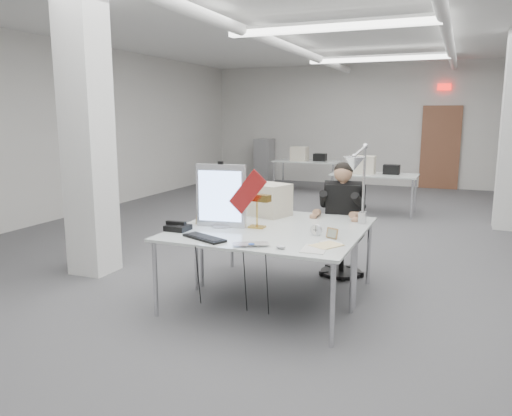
{
  "coord_description": "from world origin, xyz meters",
  "views": [
    {
      "loc": [
        1.72,
        -6.63,
        1.87
      ],
      "look_at": [
        -0.19,
        -2.0,
        0.93
      ],
      "focal_mm": 35.0,
      "sensor_mm": 36.0,
      "label": 1
    }
  ],
  "objects_px": {
    "laptop": "(251,246)",
    "architect_lamp": "(359,179)",
    "office_chair": "(342,229)",
    "beige_monitor": "(270,200)",
    "desk_phone": "(178,228)",
    "desk_main": "(255,239)",
    "monitor": "(221,196)",
    "bankers_lamp": "(257,209)",
    "seated_person": "(342,201)"
  },
  "relations": [
    {
      "from": "laptop",
      "to": "architect_lamp",
      "type": "relative_size",
      "value": 0.31
    },
    {
      "from": "office_chair",
      "to": "beige_monitor",
      "type": "height_order",
      "value": "office_chair"
    },
    {
      "from": "office_chair",
      "to": "desk_phone",
      "type": "bearing_deg",
      "value": -140.56
    },
    {
      "from": "desk_main",
      "to": "monitor",
      "type": "relative_size",
      "value": 2.85
    },
    {
      "from": "desk_main",
      "to": "bankers_lamp",
      "type": "bearing_deg",
      "value": 109.1
    },
    {
      "from": "office_chair",
      "to": "beige_monitor",
      "type": "xyz_separation_m",
      "value": [
        -0.72,
        -0.5,
        0.37
      ]
    },
    {
      "from": "desk_main",
      "to": "monitor",
      "type": "bearing_deg",
      "value": 149.32
    },
    {
      "from": "laptop",
      "to": "beige_monitor",
      "type": "relative_size",
      "value": 0.82
    },
    {
      "from": "monitor",
      "to": "architect_lamp",
      "type": "distance_m",
      "value": 1.38
    },
    {
      "from": "bankers_lamp",
      "to": "desk_phone",
      "type": "distance_m",
      "value": 0.8
    },
    {
      "from": "bankers_lamp",
      "to": "architect_lamp",
      "type": "bearing_deg",
      "value": 31.67
    },
    {
      "from": "seated_person",
      "to": "beige_monitor",
      "type": "bearing_deg",
      "value": -158.09
    },
    {
      "from": "office_chair",
      "to": "desk_phone",
      "type": "height_order",
      "value": "office_chair"
    },
    {
      "from": "monitor",
      "to": "beige_monitor",
      "type": "distance_m",
      "value": 0.77
    },
    {
      "from": "desk_phone",
      "to": "architect_lamp",
      "type": "bearing_deg",
      "value": 26.8
    },
    {
      "from": "desk_phone",
      "to": "laptop",
      "type": "bearing_deg",
      "value": -17.56
    },
    {
      "from": "seated_person",
      "to": "office_chair",
      "type": "bearing_deg",
      "value": 79.85
    },
    {
      "from": "desk_phone",
      "to": "bankers_lamp",
      "type": "bearing_deg",
      "value": 32.14
    },
    {
      "from": "seated_person",
      "to": "desk_phone",
      "type": "distance_m",
      "value": 1.96
    },
    {
      "from": "desk_main",
      "to": "architect_lamp",
      "type": "xyz_separation_m",
      "value": [
        0.81,
        0.74,
        0.51
      ]
    },
    {
      "from": "seated_person",
      "to": "architect_lamp",
      "type": "height_order",
      "value": "architect_lamp"
    },
    {
      "from": "office_chair",
      "to": "laptop",
      "type": "distance_m",
      "value": 1.88
    },
    {
      "from": "bankers_lamp",
      "to": "beige_monitor",
      "type": "distance_m",
      "value": 0.63
    },
    {
      "from": "monitor",
      "to": "bankers_lamp",
      "type": "xyz_separation_m",
      "value": [
        0.35,
        0.09,
        -0.13
      ]
    },
    {
      "from": "bankers_lamp",
      "to": "monitor",
      "type": "bearing_deg",
      "value": -155.23
    },
    {
      "from": "seated_person",
      "to": "architect_lamp",
      "type": "xyz_separation_m",
      "value": [
        0.32,
        -0.7,
        0.35
      ]
    },
    {
      "from": "desk_phone",
      "to": "beige_monitor",
      "type": "relative_size",
      "value": 0.57
    },
    {
      "from": "bankers_lamp",
      "to": "architect_lamp",
      "type": "relative_size",
      "value": 0.38
    },
    {
      "from": "monitor",
      "to": "desk_phone",
      "type": "distance_m",
      "value": 0.53
    },
    {
      "from": "laptop",
      "to": "seated_person",
      "type": "bearing_deg",
      "value": 50.64
    },
    {
      "from": "laptop",
      "to": "desk_main",
      "type": "bearing_deg",
      "value": 80.85
    },
    {
      "from": "architect_lamp",
      "to": "desk_phone",
      "type": "bearing_deg",
      "value": -170.42
    },
    {
      "from": "desk_main",
      "to": "laptop",
      "type": "xyz_separation_m",
      "value": [
        0.11,
        -0.34,
        0.02
      ]
    },
    {
      "from": "monitor",
      "to": "beige_monitor",
      "type": "relative_size",
      "value": 1.67
    },
    {
      "from": "desk_main",
      "to": "seated_person",
      "type": "bearing_deg",
      "value": 71.3
    },
    {
      "from": "monitor",
      "to": "laptop",
      "type": "distance_m",
      "value": 0.91
    },
    {
      "from": "seated_person",
      "to": "beige_monitor",
      "type": "height_order",
      "value": "seated_person"
    },
    {
      "from": "desk_main",
      "to": "seated_person",
      "type": "relative_size",
      "value": 2.25
    },
    {
      "from": "architect_lamp",
      "to": "beige_monitor",
      "type": "bearing_deg",
      "value": 150.33
    },
    {
      "from": "seated_person",
      "to": "monitor",
      "type": "relative_size",
      "value": 1.26
    },
    {
      "from": "office_chair",
      "to": "beige_monitor",
      "type": "distance_m",
      "value": 0.95
    },
    {
      "from": "desk_main",
      "to": "desk_phone",
      "type": "height_order",
      "value": "desk_phone"
    },
    {
      "from": "monitor",
      "to": "bankers_lamp",
      "type": "relative_size",
      "value": 1.67
    },
    {
      "from": "office_chair",
      "to": "desk_phone",
      "type": "xyz_separation_m",
      "value": [
        -1.29,
        -1.52,
        0.22
      ]
    },
    {
      "from": "beige_monitor",
      "to": "architect_lamp",
      "type": "height_order",
      "value": "architect_lamp"
    },
    {
      "from": "laptop",
      "to": "desk_phone",
      "type": "bearing_deg",
      "value": 133.72
    },
    {
      "from": "office_chair",
      "to": "desk_main",
      "type": "bearing_deg",
      "value": -118.27
    },
    {
      "from": "desk_phone",
      "to": "architect_lamp",
      "type": "xyz_separation_m",
      "value": [
        1.61,
        0.77,
        0.47
      ]
    },
    {
      "from": "desk_main",
      "to": "monitor",
      "type": "height_order",
      "value": "monitor"
    },
    {
      "from": "office_chair",
      "to": "seated_person",
      "type": "relative_size",
      "value": 1.41
    }
  ]
}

